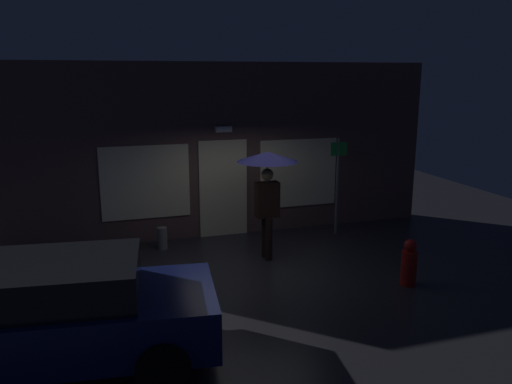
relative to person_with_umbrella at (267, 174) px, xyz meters
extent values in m
plane|color=#26262B|center=(-0.46, -0.43, -1.74)|extent=(18.00, 18.00, 0.00)
cube|color=brown|center=(-0.46, 1.92, 0.21)|extent=(10.05, 0.30, 3.89)
cube|color=beige|center=(-0.46, 1.75, -0.64)|extent=(1.10, 0.04, 2.20)
cube|color=beige|center=(-2.18, 1.75, -0.39)|extent=(1.90, 0.04, 1.60)
cube|color=beige|center=(1.37, 1.75, -0.39)|extent=(1.90, 0.04, 1.60)
cube|color=white|center=(-0.46, 1.67, 0.71)|extent=(0.36, 0.16, 0.12)
cylinder|color=black|center=(0.00, 0.10, -1.30)|extent=(0.15, 0.15, 0.87)
cylinder|color=black|center=(0.00, -0.10, -1.30)|extent=(0.15, 0.15, 0.87)
cube|color=black|center=(0.00, 0.00, -0.52)|extent=(0.47, 0.26, 0.70)
cube|color=silver|center=(0.00, 0.13, -0.52)|extent=(0.14, 0.02, 0.56)
cube|color=#B28C19|center=(0.00, 0.13, -0.54)|extent=(0.05, 0.03, 0.45)
sphere|color=tan|center=(0.00, 0.00, -0.01)|extent=(0.24, 0.24, 0.24)
cylinder|color=slate|center=(0.00, 0.00, -0.02)|extent=(0.02, 0.02, 0.92)
cone|color=#14144C|center=(0.00, 0.00, 0.34)|extent=(1.19, 1.19, 0.19)
cube|color=navy|center=(-3.92, -2.87, -1.13)|extent=(4.47, 2.15, 0.67)
cube|color=black|center=(-3.92, -2.87, -0.56)|extent=(2.56, 1.74, 0.47)
cylinder|color=black|center=(-2.37, -2.20, -1.42)|extent=(0.66, 0.29, 0.64)
cylinder|color=black|center=(-2.56, -3.86, -1.42)|extent=(0.66, 0.29, 0.64)
cylinder|color=#595B60|center=(2.05, 1.06, -0.61)|extent=(0.07, 0.07, 2.24)
cube|color=#198C33|center=(2.05, 1.04, 0.26)|extent=(0.40, 0.02, 0.30)
cylinder|color=slate|center=(-1.94, 1.20, -1.50)|extent=(0.21, 0.21, 0.47)
cylinder|color=#B21914|center=(1.96, -2.00, -1.43)|extent=(0.27, 0.27, 0.62)
sphere|color=#B21914|center=(1.96, -2.00, -1.01)|extent=(0.22, 0.22, 0.22)
camera|label=1|loc=(-3.10, -9.18, 1.90)|focal=35.65mm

